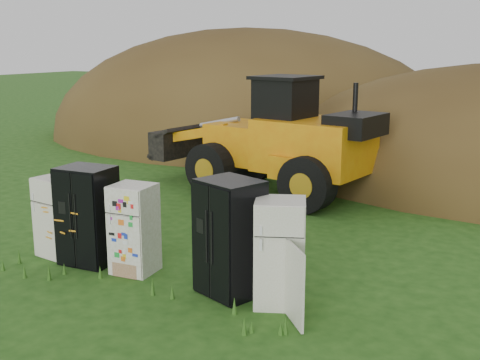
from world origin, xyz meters
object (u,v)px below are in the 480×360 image
at_px(fridge_black_right, 230,237).
at_px(fridge_open_door, 280,253).
at_px(fridge_leftmost, 58,216).
at_px(fridge_sticker, 134,229).
at_px(wheel_loader, 260,134).
at_px(fridge_black_side, 88,215).

xyz_separation_m(fridge_black_right, fridge_open_door, (0.87, -0.00, -0.11)).
distance_m(fridge_leftmost, fridge_sticker, 1.81).
xyz_separation_m(fridge_leftmost, wheel_loader, (1.02, 6.42, 0.82)).
relative_size(fridge_leftmost, fridge_open_door, 0.91).
xyz_separation_m(fridge_sticker, wheel_loader, (-0.79, 6.41, 0.79)).
relative_size(fridge_sticker, fridge_black_right, 0.84).
xyz_separation_m(fridge_black_side, wheel_loader, (0.25, 6.45, 0.68)).
bearing_deg(fridge_sticker, fridge_open_door, -5.62).
relative_size(fridge_black_side, wheel_loader, 0.28).
height_order(fridge_sticker, fridge_black_right, fridge_black_right).
xyz_separation_m(fridge_open_door, wheel_loader, (-3.61, 6.42, 0.74)).
height_order(fridge_black_side, fridge_sticker, fridge_black_side).
height_order(fridge_sticker, wheel_loader, wheel_loader).
relative_size(fridge_black_right, fridge_open_door, 1.13).
distance_m(fridge_black_side, fridge_open_door, 3.85).
relative_size(fridge_black_side, fridge_open_door, 1.08).
relative_size(fridge_sticker, fridge_open_door, 0.95).
bearing_deg(fridge_open_door, fridge_leftmost, 156.92).
bearing_deg(fridge_black_right, fridge_open_door, 19.23).
height_order(fridge_leftmost, fridge_black_side, fridge_black_side).
bearing_deg(fridge_black_side, fridge_sticker, -2.55).
relative_size(fridge_leftmost, fridge_sticker, 0.97).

